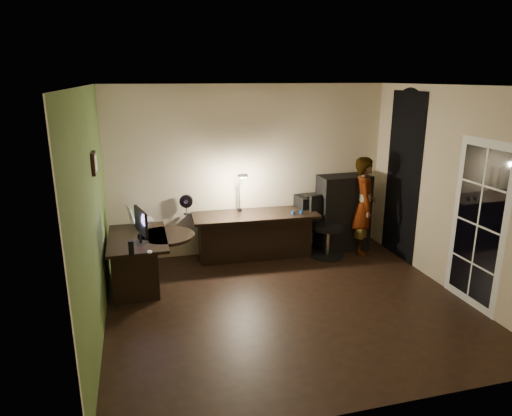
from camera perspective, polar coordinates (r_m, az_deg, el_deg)
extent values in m
cube|color=black|center=(5.97, 4.06, -11.95)|extent=(4.50, 4.00, 0.01)
cube|color=silver|center=(5.27, 4.66, 15.04)|extent=(4.50, 4.00, 0.01)
cube|color=beige|center=(7.34, -0.78, 4.71)|extent=(4.50, 0.01, 2.70)
cube|color=beige|center=(3.73, 14.47, -7.22)|extent=(4.50, 0.01, 2.70)
cube|color=beige|center=(5.21, -19.84, -1.02)|extent=(0.01, 4.00, 2.70)
cube|color=beige|center=(6.54, 23.36, 1.98)|extent=(0.01, 4.00, 2.70)
cube|color=#49642B|center=(5.20, -19.68, -1.01)|extent=(0.00, 4.00, 2.70)
cube|color=black|center=(7.46, 17.88, 3.72)|extent=(0.01, 0.90, 2.60)
cube|color=white|center=(6.20, 25.99, -1.95)|extent=(0.02, 0.92, 2.10)
cube|color=black|center=(5.53, -19.62, 5.30)|extent=(0.04, 0.30, 0.25)
cube|color=black|center=(6.48, -14.40, -6.54)|extent=(0.77, 1.25, 0.72)
cube|color=black|center=(7.25, -0.05, -3.50)|extent=(1.99, 0.78, 0.73)
cube|color=black|center=(7.70, 10.81, -0.58)|extent=(0.85, 0.44, 1.26)
cube|color=silver|center=(6.82, -14.06, -1.87)|extent=(0.27, 0.25, 0.09)
cube|color=silver|center=(6.78, -14.15, -0.62)|extent=(0.39, 0.37, 0.23)
cube|color=black|center=(6.08, -14.29, -2.85)|extent=(0.22, 0.52, 0.34)
ellipsoid|color=silver|center=(5.78, -13.16, -5.37)|extent=(0.09, 0.11, 0.04)
cube|color=black|center=(6.53, -9.47, -2.79)|extent=(0.09, 0.13, 0.01)
cube|color=black|center=(5.92, -12.10, -4.92)|extent=(0.09, 0.11, 0.01)
cylinder|color=black|center=(5.75, -15.32, -4.83)|extent=(0.10, 0.10, 0.19)
cube|color=silver|center=(6.06, -13.86, -4.53)|extent=(0.16, 0.21, 0.01)
cube|color=black|center=(7.17, -8.71, 0.43)|extent=(0.23, 0.16, 0.32)
cube|color=navy|center=(7.15, 5.16, -0.49)|extent=(0.18, 0.08, 0.08)
cube|color=black|center=(7.57, 6.93, 0.92)|extent=(0.51, 0.41, 0.21)
cube|color=black|center=(7.18, -2.09, 2.22)|extent=(0.25, 0.35, 0.71)
cube|color=black|center=(7.35, 9.04, -2.39)|extent=(0.70, 0.70, 0.98)
imported|color=#D8A88C|center=(7.57, 13.33, 0.29)|extent=(0.56, 0.67, 1.59)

